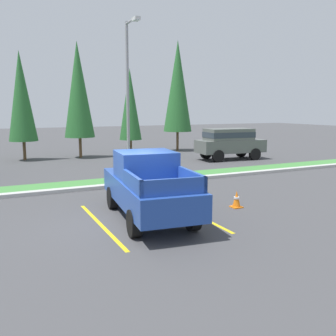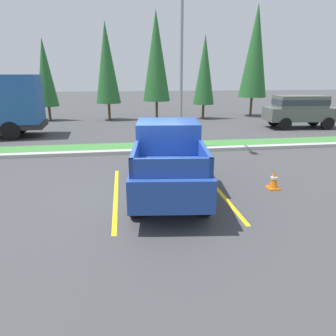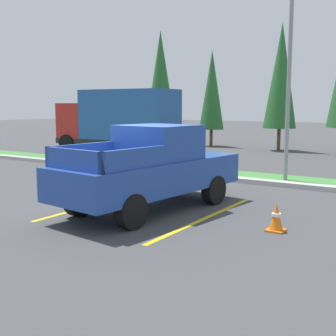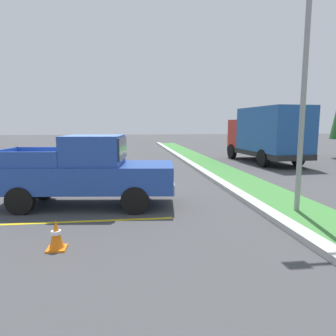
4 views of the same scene
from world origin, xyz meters
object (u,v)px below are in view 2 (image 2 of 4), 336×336
Objects in this scene: cypress_tree_left_inner at (45,73)px; cypress_tree_far_right at (255,52)px; cypress_tree_right_inner at (156,56)px; traffic_cone at (274,180)px; street_light at (182,56)px; suv_distant at (301,109)px; cypress_tree_rightmost at (204,70)px; pickup_truck_main at (168,159)px; cypress_tree_center at (107,63)px.

cypress_tree_far_right is at bearing 1.30° from cypress_tree_left_inner.
cypress_tree_right_inner is 13.32× the size of traffic_cone.
traffic_cone is (-6.34, -16.88, -4.90)m from cypress_tree_far_right.
street_light reaches higher than cypress_tree_left_inner.
suv_distant is 10.99m from cypress_tree_right_inner.
cypress_tree_left_inner is 12.00m from cypress_tree_rightmost.
pickup_truck_main is 0.85× the size of cypress_tree_rightmost.
street_light is at bearing 75.55° from pickup_truck_main.
traffic_cone is at bearing -3.37° from pickup_truck_main.
pickup_truck_main is 9.02× the size of traffic_cone.
cypress_tree_left_inner is at bearing -178.70° from cypress_tree_far_right.
cypress_tree_far_right is at bearing 6.61° from cypress_tree_right_inner.
cypress_tree_right_inner is (3.70, -0.23, 0.49)m from cypress_tree_center.
pickup_truck_main is 17.86m from cypress_tree_left_inner.
pickup_truck_main is at bearing -95.11° from cypress_tree_right_inner.
cypress_tree_rightmost is 10.55× the size of traffic_cone.
pickup_truck_main is at bearing 176.63° from traffic_cone.
cypress_tree_rightmost is at bearing -1.56° from cypress_tree_right_inner.
cypress_tree_far_right is at bearing 95.78° from suv_distant.
traffic_cone is at bearing -96.75° from cypress_tree_rightmost.
pickup_truck_main is 0.90× the size of cypress_tree_left_inner.
cypress_tree_center reaches higher than suv_distant.
cypress_tree_center is 0.81× the size of cypress_tree_far_right.
cypress_tree_right_inner is at bearing 96.68° from traffic_cone.
cypress_tree_center is 11.97m from cypress_tree_far_right.
cypress_tree_far_right reaches higher than cypress_tree_left_inner.
street_light is at bearing -152.65° from suv_distant.
suv_distant is (10.27, 10.24, 0.20)m from pickup_truck_main.
pickup_truck_main is at bearing -135.07° from suv_distant.
street_light reaches higher than suv_distant.
suv_distant is 0.66× the size of cypress_tree_center.
cypress_tree_center is at bearing 108.99° from traffic_cone.
cypress_tree_rightmost is at bearing 133.55° from suv_distant.
suv_distant is 0.54× the size of cypress_tree_far_right.
cypress_tree_rightmost reaches higher than pickup_truck_main.
suv_distant is 0.65× the size of street_light.
cypress_tree_right_inner is 16.63m from traffic_cone.
street_light is 1.21× the size of cypress_tree_left_inner.
suv_distant is at bearing 56.16° from traffic_cone.
cypress_tree_center is (-3.76, 10.28, 0.04)m from street_light.
cypress_tree_rightmost is (11.98, -0.68, 0.19)m from cypress_tree_left_inner.
suv_distant is 14.12m from cypress_tree_center.
cypress_tree_center reaches higher than traffic_cone.
cypress_tree_center is 3.74m from cypress_tree_right_inner.
suv_distant is 7.84m from cypress_tree_rightmost.
cypress_tree_left_inner is 8.35m from cypress_tree_right_inner.
traffic_cone is at bearing -83.32° from cypress_tree_right_inner.
cypress_tree_far_right reaches higher than cypress_tree_right_inner.
cypress_tree_left_inner is 19.62m from traffic_cone.
street_light is 13.50m from cypress_tree_left_inner.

